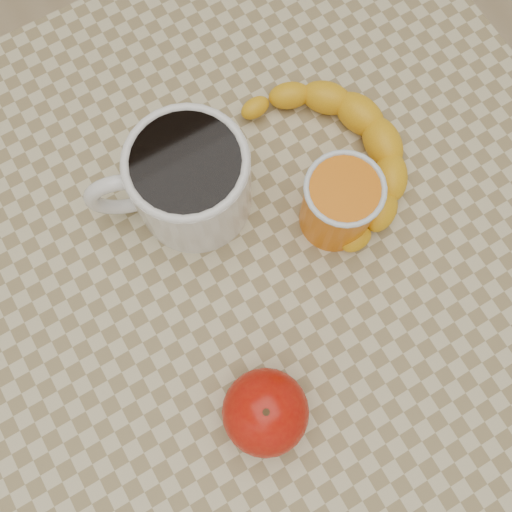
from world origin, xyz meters
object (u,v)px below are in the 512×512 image
orange_juice_glass (339,204)px  apple (265,412)px  table (256,279)px  coffee_mug (187,181)px  banana (336,156)px

orange_juice_glass → apple: 0.22m
table → apple: apple is taller
table → coffee_mug: (-0.03, 0.10, 0.14)m
table → orange_juice_glass: (0.10, -0.00, 0.13)m
table → coffee_mug: bearing=105.0°
table → apple: size_ratio=8.30×
coffee_mug → banana: 0.17m
orange_juice_glass → banana: 0.07m
orange_juice_glass → banana: orange_juice_glass is taller
coffee_mug → table: bearing=-75.0°
table → banana: size_ratio=2.95×
table → apple: 0.20m
table → coffee_mug: 0.17m
table → banana: bearing=22.0°
table → banana: banana is taller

